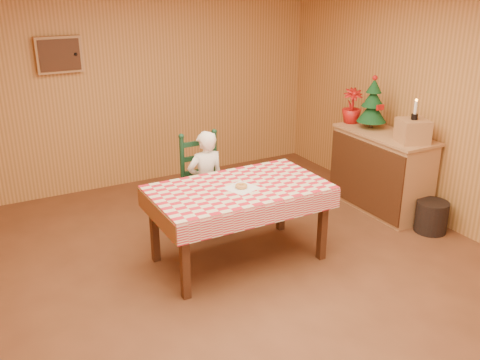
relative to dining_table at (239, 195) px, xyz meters
name	(u,v)px	position (x,y,z in m)	size (l,w,h in m)	color
ground	(251,285)	(-0.13, -0.47, -0.69)	(6.00, 6.00, 0.00)	brown
cabin_walls	(221,73)	(-0.14, 0.06, 1.14)	(5.10, 6.05, 2.65)	#C58747
dining_table	(239,195)	(0.00, 0.00, 0.00)	(1.66, 0.96, 0.77)	#472413
ladder_chair	(204,186)	(0.00, 0.79, -0.18)	(0.44, 0.40, 1.08)	#10311C
seated_child	(206,182)	(0.00, 0.73, -0.13)	(0.41, 0.27, 1.12)	white
napkin	(241,188)	(0.00, -0.05, 0.08)	(0.26, 0.26, 0.00)	white
donut	(241,186)	(0.00, -0.05, 0.10)	(0.11, 0.11, 0.04)	#CE8E4A
shelf_unit	(381,171)	(2.05, 0.29, -0.22)	(0.54, 1.24, 0.93)	tan
crate	(413,131)	(2.06, -0.11, 0.37)	(0.30, 0.30, 0.25)	tan
christmas_tree	(373,105)	(2.06, 0.54, 0.52)	(0.34, 0.34, 0.62)	#472413
flower_arrangement	(352,106)	(2.01, 0.84, 0.45)	(0.23, 0.23, 0.42)	#AB120F
candle_set	(415,114)	(2.06, -0.11, 0.56)	(0.07, 0.07, 0.22)	black
storage_bin	(431,217)	(2.12, -0.46, -0.52)	(0.34, 0.34, 0.34)	black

